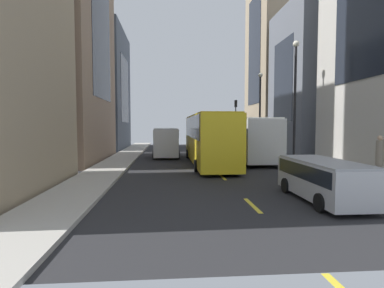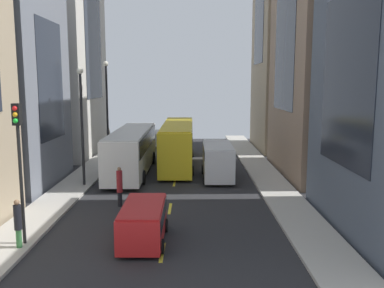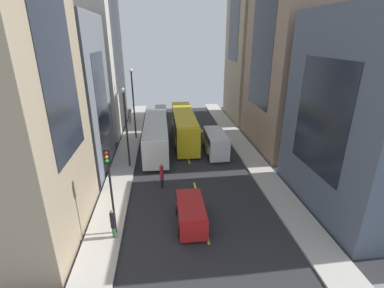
{
  "view_description": "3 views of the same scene",
  "coord_description": "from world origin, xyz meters",
  "px_view_note": "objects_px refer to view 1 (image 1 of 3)",
  "views": [
    {
      "loc": [
        2.98,
        25.45,
        2.83
      ],
      "look_at": [
        0.96,
        0.12,
        1.28
      ],
      "focal_mm": 28.63,
      "sensor_mm": 36.0,
      "label": 1
    },
    {
      "loc": [
        1.23,
        -31.23,
        6.98
      ],
      "look_at": [
        1.1,
        0.28,
        2.27
      ],
      "focal_mm": 38.56,
      "sensor_mm": 36.0,
      "label": 2
    },
    {
      "loc": [
        -2.61,
        -29.84,
        12.27
      ],
      "look_at": [
        0.44,
        -2.18,
        1.49
      ],
      "focal_mm": 25.96,
      "sensor_mm": 36.0,
      "label": 3
    }
  ],
  "objects_px": {
    "streetcar_yellow": "(208,135)",
    "delivery_van_white": "(166,140)",
    "pedestrian_crossing_near": "(235,137)",
    "traffic_light_near_corner": "(236,114)",
    "car_red_1": "(198,140)",
    "pedestrian_walking_far": "(380,156)",
    "pedestrian_waiting_curb": "(220,140)",
    "city_bus_white": "(244,135)",
    "car_silver_0": "(324,177)"
  },
  "relations": [
    {
      "from": "streetcar_yellow",
      "to": "delivery_van_white",
      "type": "relative_size",
      "value": 2.41
    },
    {
      "from": "pedestrian_crossing_near",
      "to": "traffic_light_near_corner",
      "type": "distance_m",
      "value": 3.09
    },
    {
      "from": "car_red_1",
      "to": "pedestrian_crossing_near",
      "type": "xyz_separation_m",
      "value": [
        -5.09,
        -0.97,
        0.26
      ]
    },
    {
      "from": "streetcar_yellow",
      "to": "traffic_light_near_corner",
      "type": "distance_m",
      "value": 18.62
    },
    {
      "from": "streetcar_yellow",
      "to": "traffic_light_near_corner",
      "type": "bearing_deg",
      "value": -108.89
    },
    {
      "from": "pedestrian_walking_far",
      "to": "traffic_light_near_corner",
      "type": "bearing_deg",
      "value": -155.88
    },
    {
      "from": "pedestrian_waiting_curb",
      "to": "traffic_light_near_corner",
      "type": "height_order",
      "value": "traffic_light_near_corner"
    },
    {
      "from": "pedestrian_walking_far",
      "to": "streetcar_yellow",
      "type": "bearing_deg",
      "value": -116.28
    },
    {
      "from": "streetcar_yellow",
      "to": "pedestrian_crossing_near",
      "type": "bearing_deg",
      "value": -108.54
    },
    {
      "from": "city_bus_white",
      "to": "pedestrian_waiting_curb",
      "type": "relative_size",
      "value": 5.27
    },
    {
      "from": "streetcar_yellow",
      "to": "delivery_van_white",
      "type": "bearing_deg",
      "value": -57.92
    },
    {
      "from": "car_red_1",
      "to": "pedestrian_waiting_curb",
      "type": "distance_m",
      "value": 5.63
    },
    {
      "from": "car_red_1",
      "to": "pedestrian_crossing_near",
      "type": "distance_m",
      "value": 5.18
    },
    {
      "from": "streetcar_yellow",
      "to": "pedestrian_crossing_near",
      "type": "relative_size",
      "value": 6.13
    },
    {
      "from": "city_bus_white",
      "to": "pedestrian_waiting_curb",
      "type": "xyz_separation_m",
      "value": [
        0.55,
        -8.84,
        -0.79
      ]
    },
    {
      "from": "delivery_van_white",
      "to": "city_bus_white",
      "type": "bearing_deg",
      "value": 162.55
    },
    {
      "from": "delivery_van_white",
      "to": "pedestrian_waiting_curb",
      "type": "bearing_deg",
      "value": -131.35
    },
    {
      "from": "traffic_light_near_corner",
      "to": "pedestrian_crossing_near",
      "type": "bearing_deg",
      "value": -94.26
    },
    {
      "from": "pedestrian_waiting_curb",
      "to": "pedestrian_crossing_near",
      "type": "bearing_deg",
      "value": -122.72
    },
    {
      "from": "car_silver_0",
      "to": "city_bus_white",
      "type": "bearing_deg",
      "value": -92.32
    },
    {
      "from": "city_bus_white",
      "to": "traffic_light_near_corner",
      "type": "height_order",
      "value": "traffic_light_near_corner"
    },
    {
      "from": "pedestrian_waiting_curb",
      "to": "city_bus_white",
      "type": "bearing_deg",
      "value": 87.49
    },
    {
      "from": "city_bus_white",
      "to": "traffic_light_near_corner",
      "type": "bearing_deg",
      "value": -99.9
    },
    {
      "from": "pedestrian_waiting_curb",
      "to": "traffic_light_near_corner",
      "type": "distance_m",
      "value": 7.26
    },
    {
      "from": "car_silver_0",
      "to": "pedestrian_walking_far",
      "type": "bearing_deg",
      "value": -144.12
    },
    {
      "from": "pedestrian_walking_far",
      "to": "pedestrian_waiting_curb",
      "type": "height_order",
      "value": "pedestrian_walking_far"
    },
    {
      "from": "delivery_van_white",
      "to": "traffic_light_near_corner",
      "type": "height_order",
      "value": "traffic_light_near_corner"
    },
    {
      "from": "delivery_van_white",
      "to": "car_red_1",
      "type": "bearing_deg",
      "value": -108.44
    },
    {
      "from": "car_red_1",
      "to": "pedestrian_walking_far",
      "type": "bearing_deg",
      "value": 104.67
    },
    {
      "from": "delivery_van_white",
      "to": "car_red_1",
      "type": "distance_m",
      "value": 12.73
    },
    {
      "from": "car_red_1",
      "to": "traffic_light_near_corner",
      "type": "distance_m",
      "value": 6.06
    },
    {
      "from": "city_bus_white",
      "to": "streetcar_yellow",
      "type": "distance_m",
      "value": 4.48
    },
    {
      "from": "pedestrian_walking_far",
      "to": "pedestrian_waiting_curb",
      "type": "relative_size",
      "value": 0.96
    },
    {
      "from": "car_red_1",
      "to": "traffic_light_near_corner",
      "type": "xyz_separation_m",
      "value": [
        -5.05,
        -0.51,
        3.31
      ]
    },
    {
      "from": "car_red_1",
      "to": "streetcar_yellow",
      "type": "bearing_deg",
      "value": 86.85
    },
    {
      "from": "delivery_van_white",
      "to": "car_silver_0",
      "type": "distance_m",
      "value": 17.38
    },
    {
      "from": "car_red_1",
      "to": "car_silver_0",
      "type": "bearing_deg",
      "value": 93.87
    },
    {
      "from": "car_red_1",
      "to": "pedestrian_walking_far",
      "type": "relative_size",
      "value": 1.87
    },
    {
      "from": "streetcar_yellow",
      "to": "delivery_van_white",
      "type": "height_order",
      "value": "streetcar_yellow"
    },
    {
      "from": "car_red_1",
      "to": "pedestrian_waiting_curb",
      "type": "xyz_separation_m",
      "value": [
        -1.95,
        5.28,
        0.22
      ]
    },
    {
      "from": "pedestrian_walking_far",
      "to": "delivery_van_white",
      "type": "bearing_deg",
      "value": -120.04
    },
    {
      "from": "car_silver_0",
      "to": "pedestrian_crossing_near",
      "type": "xyz_separation_m",
      "value": [
        -3.16,
        -29.35,
        0.35
      ]
    },
    {
      "from": "car_silver_0",
      "to": "delivery_van_white",
      "type": "bearing_deg",
      "value": -69.98
    },
    {
      "from": "pedestrian_walking_far",
      "to": "traffic_light_near_corner",
      "type": "relative_size",
      "value": 0.37
    },
    {
      "from": "delivery_van_white",
      "to": "pedestrian_walking_far",
      "type": "height_order",
      "value": "delivery_van_white"
    },
    {
      "from": "delivery_van_white",
      "to": "pedestrian_crossing_near",
      "type": "xyz_separation_m",
      "value": [
        -9.11,
        -13.03,
        -0.26
      ]
    },
    {
      "from": "city_bus_white",
      "to": "car_silver_0",
      "type": "distance_m",
      "value": 14.32
    },
    {
      "from": "car_silver_0",
      "to": "pedestrian_waiting_curb",
      "type": "xyz_separation_m",
      "value": [
        -0.03,
        -23.1,
        0.31
      ]
    },
    {
      "from": "city_bus_white",
      "to": "pedestrian_crossing_near",
      "type": "relative_size",
      "value": 5.84
    },
    {
      "from": "city_bus_white",
      "to": "pedestrian_crossing_near",
      "type": "distance_m",
      "value": 15.32
    }
  ]
}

